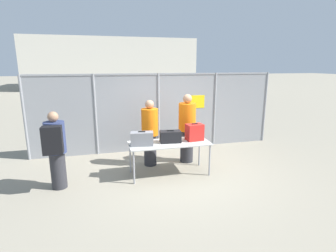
# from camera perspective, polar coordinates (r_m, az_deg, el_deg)

# --- Properties ---
(ground_plane) EXTENTS (120.00, 120.00, 0.00)m
(ground_plane) POSITION_cam_1_polar(r_m,az_deg,el_deg) (6.43, 2.13, -10.57)
(ground_plane) COLOR gray
(fence_section) EXTENTS (7.49, 0.07, 2.34)m
(fence_section) POSITION_cam_1_polar(r_m,az_deg,el_deg) (7.99, -2.03, 3.37)
(fence_section) COLOR gray
(fence_section) RESTS_ON ground_plane
(inspection_table) EXTENTS (1.92, 0.79, 0.79)m
(inspection_table) POSITION_cam_1_polar(r_m,az_deg,el_deg) (6.23, 0.31, -4.15)
(inspection_table) COLOR #B2B2AD
(inspection_table) RESTS_ON ground_plane
(suitcase_grey) EXTENTS (0.54, 0.32, 0.34)m
(suitcase_grey) POSITION_cam_1_polar(r_m,az_deg,el_deg) (6.00, -5.70, -2.77)
(suitcase_grey) COLOR slate
(suitcase_grey) RESTS_ON inspection_table
(suitcase_black) EXTENTS (0.52, 0.32, 0.30)m
(suitcase_black) POSITION_cam_1_polar(r_m,az_deg,el_deg) (6.21, 0.52, -2.32)
(suitcase_black) COLOR black
(suitcase_black) RESTS_ON inspection_table
(suitcase_red) EXTENTS (0.43, 0.32, 0.42)m
(suitcase_red) POSITION_cam_1_polar(r_m,az_deg,el_deg) (6.39, 5.79, -1.35)
(suitcase_red) COLOR red
(suitcase_red) RESTS_ON inspection_table
(traveler_hooded) EXTENTS (0.41, 0.64, 1.67)m
(traveler_hooded) POSITION_cam_1_polar(r_m,az_deg,el_deg) (5.90, -23.28, -4.38)
(traveler_hooded) COLOR #2D2D33
(traveler_hooded) RESTS_ON ground_plane
(security_worker_near) EXTENTS (0.43, 0.43, 1.73)m
(security_worker_near) POSITION_cam_1_polar(r_m,az_deg,el_deg) (6.77, -3.96, -1.34)
(security_worker_near) COLOR #2D2D33
(security_worker_near) RESTS_ON ground_plane
(security_worker_far) EXTENTS (0.46, 0.46, 1.84)m
(security_worker_far) POSITION_cam_1_polar(r_m,az_deg,el_deg) (7.00, 4.16, -0.34)
(security_worker_far) COLOR #2D2D33
(security_worker_far) RESTS_ON ground_plane
(utility_trailer) EXTENTS (3.92, 1.95, 0.64)m
(utility_trailer) POSITION_cam_1_polar(r_m,az_deg,el_deg) (10.66, 6.46, 1.21)
(utility_trailer) COLOR white
(utility_trailer) RESTS_ON ground_plane
(distant_hangar) EXTENTS (17.62, 10.33, 5.29)m
(distant_hangar) POSITION_cam_1_polar(r_m,az_deg,el_deg) (32.83, -12.18, 13.11)
(distant_hangar) COLOR beige
(distant_hangar) RESTS_ON ground_plane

